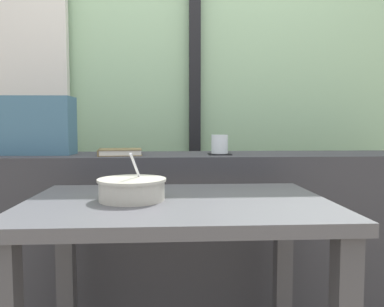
{
  "coord_description": "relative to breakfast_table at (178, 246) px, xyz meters",
  "views": [
    {
      "loc": [
        -0.08,
        -1.21,
        0.96
      ],
      "look_at": [
        0.02,
        0.42,
        0.84
      ],
      "focal_mm": 35.77,
      "sensor_mm": 36.0,
      "label": 1
    }
  ],
  "objects": [
    {
      "name": "coaster_square",
      "position": [
        0.2,
        0.57,
        0.24
      ],
      "size": [
        0.1,
        0.1,
        0.0
      ],
      "primitive_type": "cube",
      "color": "black",
      "rests_on": "dark_console_ledge"
    },
    {
      "name": "closed_book",
      "position": [
        -0.24,
        0.56,
        0.25
      ],
      "size": [
        0.21,
        0.18,
        0.03
      ],
      "color": "brown",
      "rests_on": "dark_console_ledge"
    },
    {
      "name": "breakfast_table",
      "position": [
        0.0,
        0.0,
        0.0
      ],
      "size": [
        0.91,
        0.62,
        0.73
      ],
      "color": "#414145",
      "rests_on": "ground"
    },
    {
      "name": "curtain_left_panel",
      "position": [
        -0.91,
        1.22,
        0.66
      ],
      "size": [
        0.56,
        0.06,
        2.5
      ],
      "primitive_type": "cube",
      "color": "silver",
      "rests_on": "ground"
    },
    {
      "name": "throw_pillow",
      "position": [
        -0.62,
        0.61,
        0.37
      ],
      "size": [
        0.33,
        0.15,
        0.26
      ],
      "primitive_type": "cube",
      "rotation": [
        0.0,
        0.0,
        -0.04
      ],
      "color": "#426B84",
      "rests_on": "dark_console_ledge"
    },
    {
      "name": "juice_glass",
      "position": [
        0.2,
        0.57,
        0.28
      ],
      "size": [
        0.08,
        0.08,
        0.09
      ],
      "color": "white",
      "rests_on": "coaster_square"
    },
    {
      "name": "dark_console_ledge",
      "position": [
        0.06,
        0.61,
        -0.18
      ],
      "size": [
        2.8,
        0.39,
        0.83
      ],
      "primitive_type": "cube",
      "color": "#38383D",
      "rests_on": "ground"
    },
    {
      "name": "outdoor_backdrop",
      "position": [
        0.06,
        1.32,
        0.81
      ],
      "size": [
        4.8,
        0.08,
        2.8
      ],
      "primitive_type": "cube",
      "color": "#9EC699",
      "rests_on": "ground"
    },
    {
      "name": "window_divider_post",
      "position": [
        0.14,
        1.25,
        0.71
      ],
      "size": [
        0.07,
        0.05,
        2.6
      ],
      "primitive_type": "cube",
      "color": "black",
      "rests_on": "ground"
    },
    {
      "name": "soup_bowl",
      "position": [
        -0.14,
        0.0,
        0.18
      ],
      "size": [
        0.21,
        0.21,
        0.15
      ],
      "color": "#BCB7A8",
      "rests_on": "breakfast_table"
    }
  ]
}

